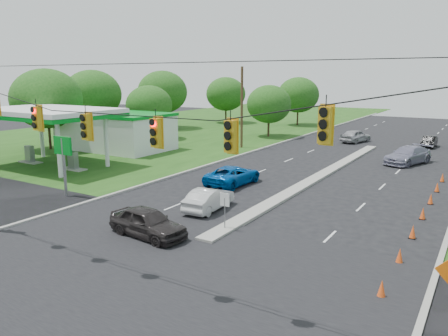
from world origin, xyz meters
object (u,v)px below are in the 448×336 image
Objects in this scene: gas_station at (105,128)px; blue_pickup at (233,175)px; black_sedan at (148,222)px; white_sedan at (209,199)px.

gas_station is 19.76m from blue_pickup.
gas_station is 26.92m from black_sedan.
gas_station is at bearing 57.09° from black_sedan.
black_sedan reaches higher than white_sedan.
black_sedan is 0.86× the size of blue_pickup.
white_sedan is 0.80× the size of blue_pickup.
white_sedan is 6.56m from blue_pickup.
black_sedan is at bearing 84.25° from white_sedan.
blue_pickup is (18.92, -5.37, -1.86)m from gas_station.
gas_station is at bearing -33.49° from white_sedan.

